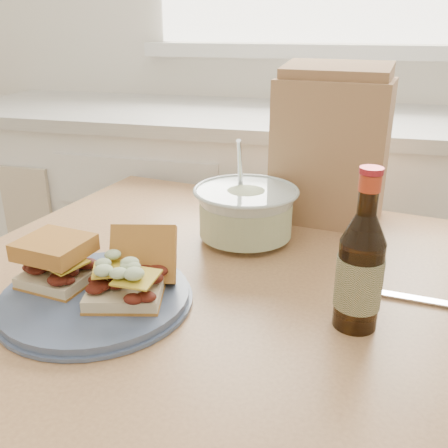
% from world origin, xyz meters
% --- Properties ---
extents(cabinet_run, '(2.50, 0.64, 0.94)m').
position_xyz_m(cabinet_run, '(-0.00, 1.70, 0.47)').
color(cabinet_run, white).
rests_on(cabinet_run, ground).
extents(dining_table, '(1.09, 1.09, 0.79)m').
position_xyz_m(dining_table, '(-0.10, 0.81, 0.67)').
color(dining_table, tan).
rests_on(dining_table, ground).
extents(plate, '(0.31, 0.31, 0.02)m').
position_xyz_m(plate, '(-0.24, 0.66, 0.80)').
color(plate, '#485775').
rests_on(plate, dining_table).
extents(sandwich_left, '(0.12, 0.12, 0.08)m').
position_xyz_m(sandwich_left, '(-0.32, 0.68, 0.85)').
color(sandwich_left, beige).
rests_on(sandwich_left, plate).
extents(sandwich_right, '(0.14, 0.19, 0.10)m').
position_xyz_m(sandwich_right, '(-0.18, 0.68, 0.84)').
color(sandwich_right, beige).
rests_on(sandwich_right, plate).
extents(coleslaw_bowl, '(0.22, 0.22, 0.22)m').
position_xyz_m(coleslaw_bowl, '(-0.05, 0.98, 0.84)').
color(coleslaw_bowl, silver).
rests_on(coleslaw_bowl, dining_table).
extents(beer_bottle, '(0.07, 0.07, 0.25)m').
position_xyz_m(beer_bottle, '(0.18, 0.70, 0.88)').
color(beer_bottle, black).
rests_on(beer_bottle, dining_table).
extents(paper_bag, '(0.27, 0.19, 0.32)m').
position_xyz_m(paper_bag, '(0.11, 1.15, 0.95)').
color(paper_bag, '#A77E51').
rests_on(paper_bag, dining_table).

